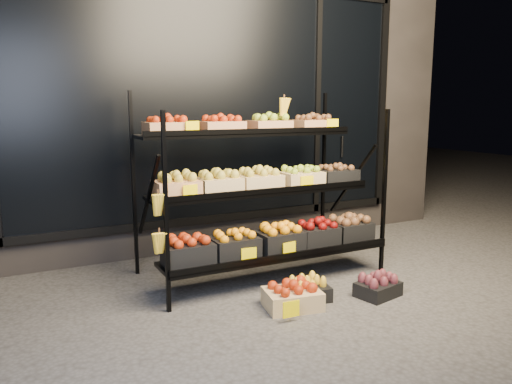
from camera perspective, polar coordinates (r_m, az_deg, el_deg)
ground at (r=4.16m, az=4.78°, el=-11.78°), size 24.00×24.00×0.00m
building at (r=6.22m, az=-7.91°, el=11.78°), size 6.00×2.08×3.50m
display_rack at (r=4.44m, az=0.74°, el=0.22°), size 2.18×1.02×1.72m
tag_floor_a at (r=3.67m, az=4.03°, el=-13.78°), size 0.13×0.01×0.12m
floor_crate_midleft at (r=4.07m, az=5.87°, el=-11.03°), size 0.38×0.30×0.18m
floor_crate_midright at (r=3.90m, az=4.18°, el=-11.75°), size 0.46×0.38×0.21m
floor_crate_right at (r=4.23m, az=13.77°, el=-10.42°), size 0.38×0.31×0.18m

